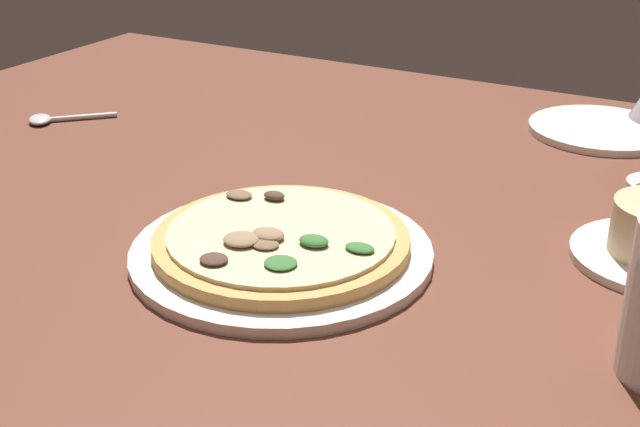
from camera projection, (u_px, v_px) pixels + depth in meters
dining_table at (356, 249)px, 81.52cm from camera, size 150.00×110.00×4.00cm
pizza_main at (281, 245)px, 75.11cm from camera, size 26.97×26.97×3.40cm
side_plate at (601, 129)px, 105.99cm from camera, size 17.84×17.84×0.90cm
spoon at (52, 119)px, 109.81cm from camera, size 9.64×9.46×1.00cm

